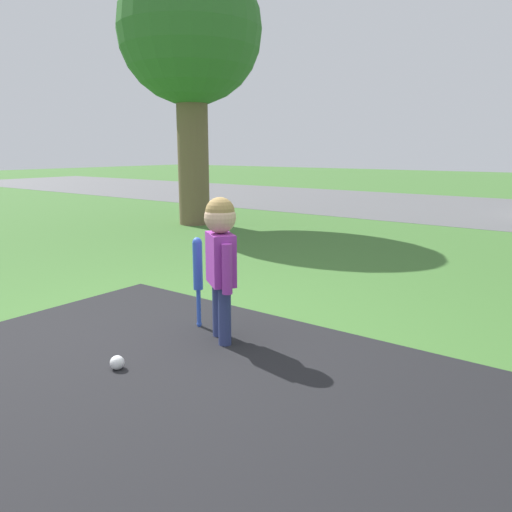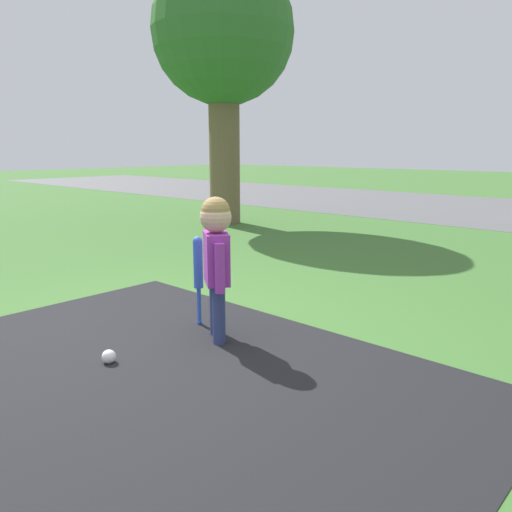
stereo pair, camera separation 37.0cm
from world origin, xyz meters
name	(u,v)px [view 2 (the right image)]	position (x,y,z in m)	size (l,w,h in m)	color
ground_plane	(158,344)	(0.00, 0.00, 0.00)	(60.00, 60.00, 0.00)	#3D6B2D
child	(216,249)	(0.23, 0.35, 0.65)	(0.35, 0.28, 1.00)	navy
baseball_bat	(198,268)	(-0.09, 0.46, 0.44)	(0.07, 0.07, 0.68)	blue
sports_ball	(109,357)	(0.03, -0.39, 0.04)	(0.09, 0.09, 0.09)	white
tree_near_driveway	(223,38)	(-3.81, 4.32, 3.15)	(2.42, 2.42, 4.46)	brown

